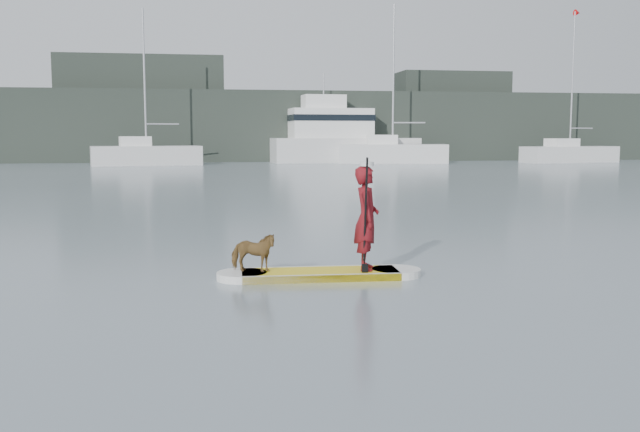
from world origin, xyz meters
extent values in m
plane|color=slate|center=(0.00, 0.00, 0.00)|extent=(140.00, 140.00, 0.00)
cube|color=yellow|center=(-2.99, 1.20, 0.06)|extent=(2.53, 0.91, 0.12)
cylinder|color=silver|center=(-4.24, 1.25, 0.06)|extent=(0.80, 0.80, 0.12)
cylinder|color=silver|center=(-1.75, 1.14, 0.06)|extent=(0.80, 0.80, 0.12)
cube|color=silver|center=(-2.98, 1.57, 0.06)|extent=(2.50, 0.17, 0.12)
cube|color=silver|center=(-3.01, 0.83, 0.06)|extent=(2.50, 0.17, 0.12)
imported|color=maroon|center=(-2.24, 1.16, 0.95)|extent=(0.51, 0.68, 1.67)
cylinder|color=silver|center=(-2.24, 1.16, 1.82)|extent=(0.22, 0.22, 0.07)
imported|color=brown|center=(-4.06, 1.24, 0.43)|extent=(0.81, 0.55, 0.63)
cylinder|color=black|center=(-2.32, 0.90, 1.00)|extent=(0.05, 0.30, 1.89)
cube|color=black|center=(-2.32, 0.90, 0.10)|extent=(0.10, 0.02, 0.32)
cube|color=silver|center=(-9.06, 45.11, 0.72)|extent=(8.36, 4.04, 1.44)
cube|color=white|center=(-9.85, 44.97, 1.80)|extent=(2.54, 2.24, 0.72)
cylinder|color=#B7B7BC|center=(-9.06, 45.11, 6.47)|extent=(0.14, 0.14, 10.07)
cylinder|color=#B7B7BC|center=(-7.85, 45.33, 3.08)|extent=(2.44, 0.54, 0.10)
cube|color=silver|center=(10.25, 46.09, 0.76)|extent=(9.02, 4.38, 1.51)
cube|color=white|center=(9.40, 46.25, 1.89)|extent=(2.75, 2.38, 0.76)
cylinder|color=#B7B7BC|center=(10.25, 46.09, 7.03)|extent=(0.15, 0.15, 11.03)
cylinder|color=#B7B7BC|center=(11.53, 45.85, 3.24)|extent=(2.57, 0.59, 0.11)
cube|color=silver|center=(25.15, 45.22, 0.66)|extent=(8.59, 4.02, 1.32)
cube|color=white|center=(24.34, 45.05, 1.64)|extent=(2.61, 2.13, 0.66)
cylinder|color=#B7B7BC|center=(25.15, 45.22, 6.76)|extent=(0.13, 0.13, 10.90)
cylinder|color=#B7B7BC|center=(26.26, 45.44, 2.82)|extent=(2.23, 0.54, 0.09)
cone|color=red|center=(25.38, 45.26, 12.12)|extent=(0.56, 0.61, 0.53)
cube|color=silver|center=(6.87, 48.87, 1.00)|extent=(12.42, 4.58, 2.00)
cube|color=white|center=(5.65, 48.79, 3.22)|extent=(6.90, 3.46, 2.44)
cube|color=white|center=(5.04, 48.75, 4.99)|extent=(3.55, 2.30, 1.11)
cube|color=black|center=(5.65, 48.79, 3.66)|extent=(7.02, 3.54, 0.50)
cylinder|color=#B7B7BC|center=(5.04, 48.75, 6.43)|extent=(0.11, 0.11, 1.77)
cube|color=black|center=(0.00, 53.00, 3.00)|extent=(90.00, 6.00, 6.00)
cube|color=black|center=(-10.00, 54.00, 4.50)|extent=(14.00, 4.00, 9.00)
cube|color=black|center=(18.00, 54.00, 4.00)|extent=(10.00, 4.00, 8.00)
camera|label=1|loc=(-4.80, -9.92, 2.29)|focal=40.00mm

